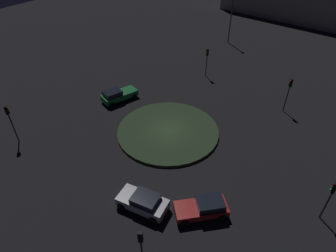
{
  "coord_description": "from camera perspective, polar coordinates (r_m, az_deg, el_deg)",
  "views": [
    {
      "loc": [
        -19.61,
        -13.59,
        19.03
      ],
      "look_at": [
        0.0,
        0.0,
        0.79
      ],
      "focal_mm": 30.98,
      "sensor_mm": 36.0,
      "label": 1
    }
  ],
  "objects": [
    {
      "name": "ground_plane",
      "position": [
        30.52,
        0.0,
        -1.18
      ],
      "size": [
        115.58,
        115.58,
        0.0
      ],
      "primitive_type": "plane",
      "color": "black"
    },
    {
      "name": "roundabout_island",
      "position": [
        30.43,
        0.0,
        -0.97
      ],
      "size": [
        10.62,
        10.62,
        0.29
      ],
      "primitive_type": "cylinder",
      "color": "#2D4228",
      "rests_on": "ground_plane"
    },
    {
      "name": "car_silver",
      "position": [
        23.19,
        -4.91,
        -14.63
      ],
      "size": [
        2.53,
        4.14,
        1.5
      ],
      "rotation": [
        0.0,
        0.0,
        1.73
      ],
      "color": "silver",
      "rests_on": "ground_plane"
    },
    {
      "name": "car_green",
      "position": [
        35.72,
        -9.8,
        6.05
      ],
      "size": [
        4.65,
        3.0,
        1.51
      ],
      "rotation": [
        0.0,
        0.0,
        -0.32
      ],
      "color": "#1E7238",
      "rests_on": "ground_plane"
    },
    {
      "name": "car_red",
      "position": [
        23.03,
        6.99,
        -15.6
      ],
      "size": [
        4.06,
        4.09,
        1.42
      ],
      "rotation": [
        0.0,
        0.0,
        2.35
      ],
      "color": "red",
      "rests_on": "ground_plane"
    },
    {
      "name": "traffic_light_northwest",
      "position": [
        31.46,
        -28.73,
        1.59
      ],
      "size": [
        0.38,
        0.39,
        4.18
      ],
      "rotation": [
        0.0,
        0.0,
        -0.87
      ],
      "color": "#2D2D2D",
      "rests_on": "ground_plane"
    },
    {
      "name": "traffic_light_east",
      "position": [
        40.23,
        7.68,
        13.28
      ],
      "size": [
        0.38,
        0.34,
        3.93
      ],
      "rotation": [
        0.0,
        0.0,
        -2.93
      ],
      "color": "#2D2D2D",
      "rests_on": "ground_plane"
    },
    {
      "name": "traffic_light_southwest",
      "position": [
        18.99,
        -5.32,
        -21.87
      ],
      "size": [
        0.4,
        0.37,
        3.86
      ],
      "rotation": [
        0.0,
        0.0,
        0.49
      ],
      "color": "#2D2D2D",
      "rests_on": "ground_plane"
    },
    {
      "name": "traffic_light_south",
      "position": [
        24.08,
        29.42,
        -11.57
      ],
      "size": [
        0.33,
        0.37,
        3.8
      ],
      "rotation": [
        0.0,
        0.0,
        1.44
      ],
      "color": "#2D2D2D",
      "rests_on": "ground_plane"
    },
    {
      "name": "traffic_light_southeast",
      "position": [
        34.78,
        22.71,
        6.76
      ],
      "size": [
        0.39,
        0.38,
        4.12
      ],
      "rotation": [
        0.0,
        0.0,
        2.46
      ],
      "color": "#2D2D2D",
      "rests_on": "ground_plane"
    },
    {
      "name": "streetlamp_east",
      "position": [
        51.74,
        12.48,
        21.42
      ],
      "size": [
        0.54,
        0.54,
        8.27
      ],
      "color": "#4C4C51",
      "rests_on": "ground_plane"
    }
  ]
}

